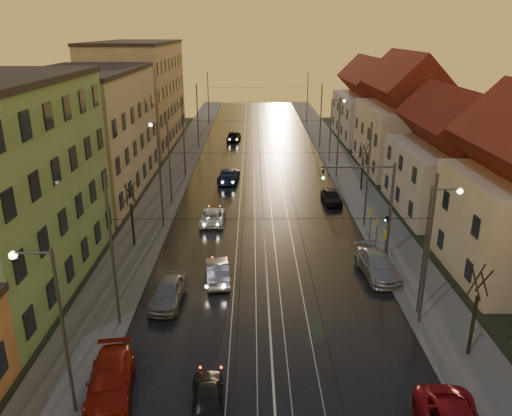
{
  "coord_description": "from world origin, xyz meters",
  "views": [
    {
      "loc": [
        -0.97,
        -15.71,
        16.02
      ],
      "look_at": [
        -0.71,
        19.97,
        3.16
      ],
      "focal_mm": 35.0,
      "sensor_mm": 36.0,
      "label": 1
    }
  ],
  "objects_px": {
    "street_lamp_2": "(166,155)",
    "driving_car_2": "(213,216)",
    "street_lamp_0": "(54,318)",
    "traffic_light_mast": "(378,198)",
    "driving_car_1": "(217,271)",
    "parked_left_2": "(110,380)",
    "driving_car_0": "(208,395)",
    "street_lamp_3": "(333,124)",
    "driving_car_3": "(229,175)",
    "street_lamp_1": "(432,239)",
    "parked_left_3": "(168,292)",
    "parked_right_1": "(377,265)",
    "parked_right_2": "(331,196)",
    "driving_car_4": "(234,136)"
  },
  "relations": [
    {
      "from": "street_lamp_2",
      "to": "driving_car_2",
      "type": "relative_size",
      "value": 1.81
    },
    {
      "from": "street_lamp_0",
      "to": "traffic_light_mast",
      "type": "bearing_deg",
      "value": 43.1
    },
    {
      "from": "driving_car_1",
      "to": "parked_left_2",
      "type": "xyz_separation_m",
      "value": [
        -4.26,
        -10.92,
        0.0
      ]
    },
    {
      "from": "street_lamp_0",
      "to": "parked_left_2",
      "type": "bearing_deg",
      "value": 42.09
    },
    {
      "from": "driving_car_0",
      "to": "street_lamp_0",
      "type": "bearing_deg",
      "value": -0.8
    },
    {
      "from": "street_lamp_3",
      "to": "driving_car_3",
      "type": "xyz_separation_m",
      "value": [
        -12.71,
        -8.51,
        -4.13
      ]
    },
    {
      "from": "driving_car_2",
      "to": "parked_left_2",
      "type": "distance_m",
      "value": 21.88
    },
    {
      "from": "street_lamp_2",
      "to": "driving_car_1",
      "type": "bearing_deg",
      "value": -69.85
    },
    {
      "from": "street_lamp_3",
      "to": "driving_car_2",
      "type": "distance_m",
      "value": 25.35
    },
    {
      "from": "street_lamp_1",
      "to": "traffic_light_mast",
      "type": "distance_m",
      "value": 8.08
    },
    {
      "from": "parked_left_3",
      "to": "traffic_light_mast",
      "type": "bearing_deg",
      "value": 28.71
    },
    {
      "from": "driving_car_2",
      "to": "street_lamp_3",
      "type": "bearing_deg",
      "value": -122.2
    },
    {
      "from": "driving_car_0",
      "to": "parked_right_1",
      "type": "relative_size",
      "value": 0.68
    },
    {
      "from": "traffic_light_mast",
      "to": "driving_car_0",
      "type": "height_order",
      "value": "traffic_light_mast"
    },
    {
      "from": "street_lamp_3",
      "to": "parked_right_2",
      "type": "relative_size",
      "value": 2.01
    },
    {
      "from": "street_lamp_3",
      "to": "driving_car_1",
      "type": "distance_m",
      "value": 34.33
    },
    {
      "from": "driving_car_3",
      "to": "parked_left_2",
      "type": "xyz_separation_m",
      "value": [
        -4.0,
        -34.13,
        -0.06
      ]
    },
    {
      "from": "parked_left_3",
      "to": "driving_car_3",
      "type": "bearing_deg",
      "value": 88.26
    },
    {
      "from": "driving_car_0",
      "to": "driving_car_4",
      "type": "bearing_deg",
      "value": -93.86
    },
    {
      "from": "driving_car_1",
      "to": "parked_right_2",
      "type": "distance_m",
      "value": 18.75
    },
    {
      "from": "street_lamp_0",
      "to": "parked_right_2",
      "type": "xyz_separation_m",
      "value": [
        15.79,
        28.13,
        -4.21
      ]
    },
    {
      "from": "street_lamp_0",
      "to": "traffic_light_mast",
      "type": "xyz_separation_m",
      "value": [
        17.1,
        16.0,
        -0.29
      ]
    },
    {
      "from": "street_lamp_3",
      "to": "traffic_light_mast",
      "type": "bearing_deg",
      "value": -92.27
    },
    {
      "from": "street_lamp_2",
      "to": "driving_car_4",
      "type": "xyz_separation_m",
      "value": [
        5.32,
        28.88,
        -4.12
      ]
    },
    {
      "from": "street_lamp_2",
      "to": "driving_car_3",
      "type": "bearing_deg",
      "value": 53.68
    },
    {
      "from": "street_lamp_0",
      "to": "parked_left_2",
      "type": "xyz_separation_m",
      "value": [
        1.5,
        1.36,
        -4.19
      ]
    },
    {
      "from": "parked_right_2",
      "to": "driving_car_2",
      "type": "bearing_deg",
      "value": -159.53
    },
    {
      "from": "street_lamp_1",
      "to": "traffic_light_mast",
      "type": "relative_size",
      "value": 1.11
    },
    {
      "from": "street_lamp_2",
      "to": "driving_car_0",
      "type": "height_order",
      "value": "street_lamp_2"
    },
    {
      "from": "street_lamp_2",
      "to": "street_lamp_3",
      "type": "distance_m",
      "value": 24.24
    },
    {
      "from": "street_lamp_3",
      "to": "driving_car_0",
      "type": "bearing_deg",
      "value": -105.51
    },
    {
      "from": "street_lamp_3",
      "to": "parked_left_3",
      "type": "relative_size",
      "value": 1.79
    },
    {
      "from": "parked_left_2",
      "to": "driving_car_0",
      "type": "bearing_deg",
      "value": -19.56
    },
    {
      "from": "parked_right_1",
      "to": "parked_left_3",
      "type": "bearing_deg",
      "value": -171.32
    },
    {
      "from": "traffic_light_mast",
      "to": "parked_right_1",
      "type": "relative_size",
      "value": 1.37
    },
    {
      "from": "street_lamp_1",
      "to": "parked_left_2",
      "type": "xyz_separation_m",
      "value": [
        -16.7,
        -6.64,
        -4.19
      ]
    },
    {
      "from": "driving_car_2",
      "to": "driving_car_4",
      "type": "relative_size",
      "value": 0.98
    },
    {
      "from": "parked_right_2",
      "to": "driving_car_4",
      "type": "bearing_deg",
      "value": 105.79
    },
    {
      "from": "street_lamp_0",
      "to": "driving_car_0",
      "type": "bearing_deg",
      "value": 3.86
    },
    {
      "from": "driving_car_4",
      "to": "driving_car_2",
      "type": "bearing_deg",
      "value": 94.64
    },
    {
      "from": "driving_car_1",
      "to": "traffic_light_mast",
      "type": "bearing_deg",
      "value": -168.55
    },
    {
      "from": "driving_car_2",
      "to": "parked_left_2",
      "type": "height_order",
      "value": "parked_left_2"
    },
    {
      "from": "street_lamp_3",
      "to": "driving_car_2",
      "type": "bearing_deg",
      "value": -122.84
    },
    {
      "from": "driving_car_4",
      "to": "driving_car_0",
      "type": "bearing_deg",
      "value": 96.57
    },
    {
      "from": "street_lamp_2",
      "to": "street_lamp_3",
      "type": "xyz_separation_m",
      "value": [
        18.21,
        16.0,
        0.0
      ]
    },
    {
      "from": "parked_left_3",
      "to": "street_lamp_3",
      "type": "bearing_deg",
      "value": 70.07
    },
    {
      "from": "street_lamp_2",
      "to": "street_lamp_3",
      "type": "height_order",
      "value": "same"
    },
    {
      "from": "driving_car_4",
      "to": "parked_right_1",
      "type": "bearing_deg",
      "value": 110.33
    },
    {
      "from": "traffic_light_mast",
      "to": "parked_right_2",
      "type": "height_order",
      "value": "traffic_light_mast"
    },
    {
      "from": "parked_left_2",
      "to": "street_lamp_3",
      "type": "bearing_deg",
      "value": 60.65
    }
  ]
}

